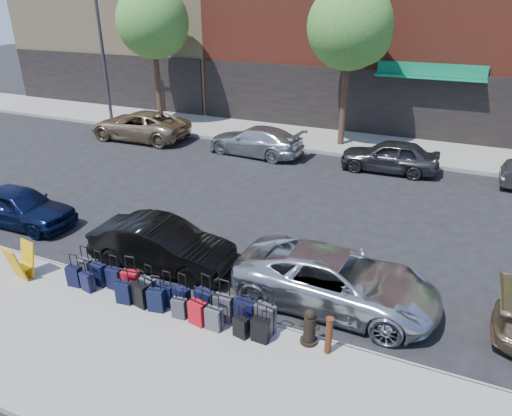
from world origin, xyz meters
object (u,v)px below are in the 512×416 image
at_px(car_far_0, 139,125).
at_px(car_far_2, 390,156).
at_px(display_rack, 21,262).
at_px(bollard, 329,335).
at_px(car_near_2, 336,280).
at_px(tree_left, 155,24).
at_px(car_near_0, 20,206).
at_px(suitcase_front_5, 167,294).
at_px(car_far_1, 255,141).
at_px(car_near_1, 162,245).
at_px(tree_center, 353,29).
at_px(streetlight, 104,38).
at_px(fire_hydrant, 310,327).

relative_size(car_far_0, car_far_2, 1.30).
distance_m(display_rack, car_far_0, 13.06).
bearing_deg(bollard, car_near_2, 100.66).
bearing_deg(tree_left, bollard, -46.23).
relative_size(car_near_0, car_far_2, 0.93).
relative_size(suitcase_front_5, car_far_2, 0.22).
bearing_deg(car_far_0, car_far_1, 88.80).
xyz_separation_m(tree_left, car_near_1, (8.71, -12.75, -4.76)).
bearing_deg(tree_center, streetlight, -177.02).
bearing_deg(car_near_1, bollard, -108.92).
bearing_deg(car_far_2, streetlight, -99.16).
distance_m(suitcase_front_5, car_near_0, 7.06).
bearing_deg(suitcase_front_5, tree_center, 90.04).
xyz_separation_m(fire_hydrant, car_far_2, (-0.23, 11.59, 0.15)).
xyz_separation_m(suitcase_front_5, car_near_2, (3.52, 1.84, 0.24)).
distance_m(car_near_0, car_near_2, 10.33).
height_order(bollard, car_far_0, car_far_0).
xyz_separation_m(fire_hydrant, car_near_0, (-10.24, 1.76, 0.10)).
bearing_deg(car_near_0, tree_center, -32.70).
relative_size(car_near_1, car_far_1, 0.88).
bearing_deg(display_rack, car_near_1, 45.38).
distance_m(streetlight, car_near_2, 20.53).
height_order(suitcase_front_5, bollard, suitcase_front_5).
distance_m(fire_hydrant, display_rack, 7.46).
height_order(tree_left, car_far_2, tree_left).
xyz_separation_m(suitcase_front_5, car_far_2, (3.20, 11.70, 0.25)).
height_order(tree_center, streetlight, streetlight).
bearing_deg(tree_center, suitcase_front_5, -92.50).
bearing_deg(car_near_0, tree_left, 11.99).
bearing_deg(car_near_0, streetlight, 25.23).
relative_size(bollard, car_near_1, 0.21).
distance_m(fire_hydrant, bollard, 0.46).
xyz_separation_m(car_near_1, car_far_1, (-1.68, 9.94, 0.00)).
bearing_deg(fire_hydrant, car_far_1, 113.99).
bearing_deg(fire_hydrant, car_near_1, 157.57).
bearing_deg(car_far_2, car_far_0, -91.00).
bearing_deg(suitcase_front_5, car_far_1, 106.40).
relative_size(display_rack, car_far_2, 0.24).
bearing_deg(fire_hydrant, bollard, -21.76).
relative_size(streetlight, bollard, 9.42).
xyz_separation_m(tree_center, car_far_1, (-3.47, -2.81, -4.75)).
relative_size(streetlight, suitcase_front_5, 9.05).
distance_m(tree_left, car_far_2, 14.15).
relative_size(car_near_1, car_far_0, 0.77).
bearing_deg(display_rack, streetlight, 131.00).
bearing_deg(car_far_0, car_near_0, 12.64).
distance_m(tree_left, fire_hydrant, 20.07).
xyz_separation_m(bollard, car_near_1, (-5.03, 1.59, 0.07)).
xyz_separation_m(display_rack, car_far_0, (-5.30, 11.93, 0.11)).
bearing_deg(car_far_0, car_far_2, 89.27).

